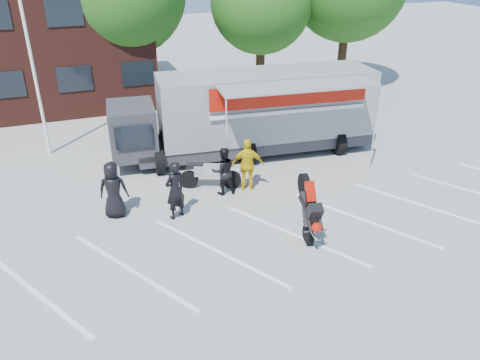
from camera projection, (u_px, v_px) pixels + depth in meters
ground at (303, 255)px, 13.00m from camera, size 100.00×100.00×0.00m
parking_bay_lines at (288, 236)px, 13.84m from camera, size 18.09×13.33×0.01m
flagpole at (32, 26)px, 17.10m from camera, size 1.61×0.12×8.00m
tree_mid at (261, 3)px, 24.87m from camera, size 5.44×5.44×7.68m
transporter_truck at (254, 152)px, 19.41m from camera, size 10.85×6.03×3.31m
parked_motorcycle at (211, 188)px, 16.58m from camera, size 2.32×1.48×1.15m
stunt_bike_rider at (301, 230)px, 14.10m from camera, size 1.14×1.89×2.09m
spectator_leather_a at (113, 190)px, 14.47m from camera, size 1.02×0.80×1.84m
spectator_leather_b at (175, 190)px, 14.38m from camera, size 0.82×0.70×1.90m
spectator_leather_c at (223, 171)px, 15.85m from camera, size 0.87×0.70×1.69m
spectator_hivis at (248, 165)px, 16.05m from camera, size 1.20×0.82×1.89m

